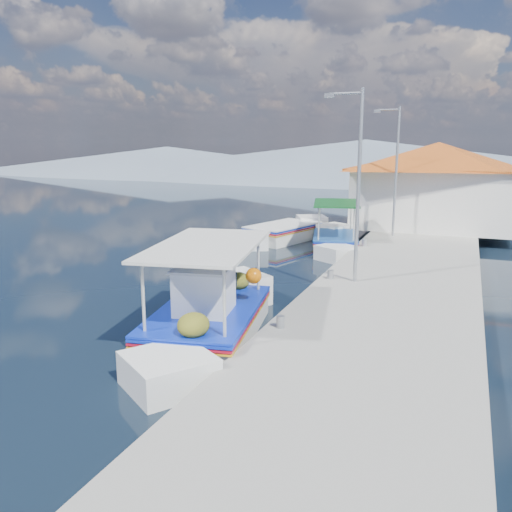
% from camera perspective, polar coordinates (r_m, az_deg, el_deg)
% --- Properties ---
extents(ground, '(160.00, 160.00, 0.00)m').
position_cam_1_polar(ground, '(17.12, -6.13, -4.48)').
color(ground, black).
rests_on(ground, ground).
extents(quay, '(5.00, 44.00, 0.50)m').
position_cam_1_polar(quay, '(21.06, 16.23, -1.02)').
color(quay, gray).
rests_on(quay, ground).
extents(bollards, '(0.20, 17.20, 0.30)m').
position_cam_1_polar(bollards, '(20.54, 10.26, 0.09)').
color(bollards, '#A5A8AD').
rests_on(bollards, quay).
extents(main_caique, '(3.37, 8.09, 2.71)m').
position_cam_1_polar(main_caique, '(13.64, -4.92, -6.56)').
color(main_caique, white).
rests_on(main_caique, ground).
extents(caique_green_canopy, '(2.98, 6.34, 2.45)m').
position_cam_1_polar(caique_green_canopy, '(24.80, 8.64, 1.56)').
color(caique_green_canopy, white).
rests_on(caique_green_canopy, ground).
extents(caique_blue_hull, '(3.49, 6.84, 1.28)m').
position_cam_1_polar(caique_blue_hull, '(26.74, 2.97, 2.41)').
color(caique_blue_hull, white).
rests_on(caique_blue_hull, ground).
extents(harbor_building, '(10.49, 10.49, 4.40)m').
position_cam_1_polar(harbor_building, '(29.57, 18.93, 7.47)').
color(harbor_building, white).
rests_on(harbor_building, quay).
extents(lamp_post_near, '(1.21, 0.14, 6.00)m').
position_cam_1_polar(lamp_post_near, '(16.81, 10.77, 8.43)').
color(lamp_post_near, '#A5A8AD').
rests_on(lamp_post_near, quay).
extents(lamp_post_far, '(1.21, 0.14, 6.00)m').
position_cam_1_polar(lamp_post_far, '(25.68, 14.76, 9.50)').
color(lamp_post_far, '#A5A8AD').
rests_on(lamp_post_far, quay).
extents(mountain_ridge, '(171.40, 96.00, 5.50)m').
position_cam_1_polar(mountain_ridge, '(70.52, 21.11, 9.13)').
color(mountain_ridge, slate).
rests_on(mountain_ridge, ground).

